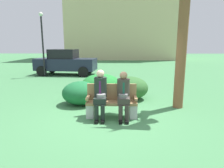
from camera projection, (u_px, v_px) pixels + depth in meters
name	position (u px, v px, depth m)	size (l,w,h in m)	color
ground_plane	(109.00, 116.00, 5.44)	(80.00, 80.00, 0.00)	#417B4A
park_bench	(112.00, 103.00, 5.37)	(1.37, 0.44, 0.90)	#99754C
seated_man_left	(100.00, 92.00, 5.19)	(0.34, 0.72, 1.31)	#1E2823
seated_man_right	(123.00, 93.00, 5.17)	(0.34, 0.72, 1.27)	#38332D
shrub_near_bench	(81.00, 93.00, 6.49)	(1.24, 1.13, 0.77)	#1B5F31
shrub_mid_lawn	(101.00, 87.00, 7.02)	(1.51, 1.38, 0.94)	#20772E
shrub_far_lawn	(130.00, 88.00, 7.12)	(1.33, 1.22, 0.83)	#30602D
parked_car_near	(66.00, 62.00, 12.89)	(4.05, 2.05, 1.68)	#1E2338
street_lamp	(42.00, 38.00, 11.85)	(0.24, 0.24, 3.87)	black
building_backdrop	(122.00, 7.00, 27.29)	(15.53, 8.07, 14.30)	#CEBE8C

